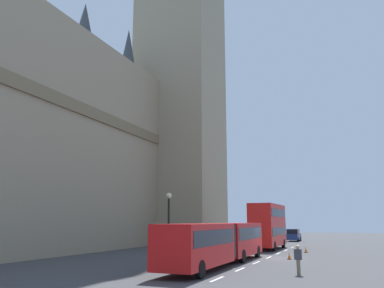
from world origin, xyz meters
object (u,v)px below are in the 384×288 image
(traffic_cone_east, at_px, (306,250))
(articulated_bus, at_px, (219,240))
(traffic_cone_middle, at_px, (296,254))
(pedestrian_near_cones, at_px, (298,259))
(street_lamp, at_px, (169,221))
(double_decker_bus, at_px, (268,224))
(sedan_lead, at_px, (294,235))
(clock_tower, at_px, (181,10))
(traffic_cone_west, at_px, (289,256))

(traffic_cone_east, bearing_deg, articulated_bus, 162.86)
(traffic_cone_middle, distance_m, pedestrian_near_cones, 11.95)
(traffic_cone_middle, xyz_separation_m, pedestrian_near_cones, (-11.80, -1.74, 0.63))
(traffic_cone_middle, height_order, pedestrian_near_cones, pedestrian_near_cones)
(articulated_bus, bearing_deg, traffic_cone_east, -17.14)
(pedestrian_near_cones, bearing_deg, street_lamp, 67.80)
(double_decker_bus, relative_size, traffic_cone_east, 15.65)
(sedan_lead, xyz_separation_m, pedestrian_near_cones, (-39.42, -5.78, -0.00))
(articulated_bus, distance_m, pedestrian_near_cones, 6.74)
(clock_tower, relative_size, double_decker_bus, 7.51)
(sedan_lead, relative_size, pedestrian_near_cones, 2.60)
(double_decker_bus, height_order, sedan_lead, double_decker_bus)
(double_decker_bus, height_order, traffic_cone_east, double_decker_bus)
(sedan_lead, relative_size, traffic_cone_east, 7.59)
(double_decker_bus, bearing_deg, traffic_cone_east, -127.18)
(sedan_lead, bearing_deg, traffic_cone_west, -172.72)
(clock_tower, distance_m, traffic_cone_west, 43.85)
(traffic_cone_west, relative_size, traffic_cone_middle, 1.00)
(traffic_cone_east, relative_size, pedestrian_near_cones, 0.34)
(articulated_bus, distance_m, traffic_cone_middle, 9.64)
(traffic_cone_west, bearing_deg, street_lamp, 122.19)
(clock_tower, distance_m, traffic_cone_east, 41.40)
(traffic_cone_west, xyz_separation_m, traffic_cone_east, (7.76, -0.44, 0.00))
(traffic_cone_west, relative_size, traffic_cone_east, 1.00)
(traffic_cone_middle, xyz_separation_m, street_lamp, (-7.57, 8.63, 2.77))
(sedan_lead, bearing_deg, clock_tower, 129.41)
(traffic_cone_east, bearing_deg, sedan_lead, 10.90)
(pedestrian_near_cones, bearing_deg, traffic_cone_west, 11.66)
(pedestrian_near_cones, bearing_deg, clock_tower, 35.46)
(clock_tower, distance_m, street_lamp, 41.53)
(double_decker_bus, distance_m, traffic_cone_west, 11.97)
(traffic_cone_middle, relative_size, street_lamp, 0.11)
(clock_tower, distance_m, articulated_bus, 44.35)
(sedan_lead, height_order, traffic_cone_middle, sedan_lead)
(double_decker_bus, xyz_separation_m, sedan_lead, (18.85, -0.08, -1.79))
(traffic_cone_west, height_order, pedestrian_near_cones, pedestrian_near_cones)
(double_decker_bus, height_order, pedestrian_near_cones, double_decker_bus)
(traffic_cone_west, xyz_separation_m, pedestrian_near_cones, (-9.52, -1.97, 0.63))
(double_decker_bus, distance_m, sedan_lead, 18.93)
(clock_tower, height_order, traffic_cone_middle, clock_tower)
(sedan_lead, bearing_deg, traffic_cone_middle, -171.66)
(articulated_bus, height_order, traffic_cone_middle, articulated_bus)
(sedan_lead, xyz_separation_m, traffic_cone_west, (-29.90, -3.82, -0.63))
(pedestrian_near_cones, bearing_deg, double_decker_bus, 15.90)
(articulated_bus, distance_m, traffic_cone_east, 14.79)
(double_decker_bus, relative_size, street_lamp, 1.72)
(street_lamp, distance_m, pedestrian_near_cones, 11.40)
(clock_tower, distance_m, sedan_lead, 39.41)
(sedan_lead, distance_m, traffic_cone_west, 30.15)
(double_decker_bus, relative_size, sedan_lead, 2.06)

